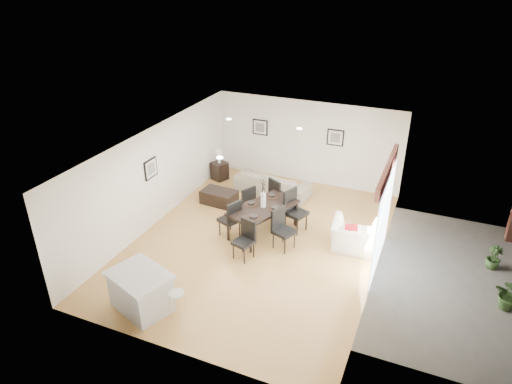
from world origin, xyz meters
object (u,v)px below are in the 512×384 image
at_px(dining_chair_enear, 281,226).
at_px(dining_chair_head, 246,237).
at_px(armchair, 355,236).
at_px(dining_chair_foot, 277,194).
at_px(bar_stool, 177,296).
at_px(side_table, 220,171).
at_px(dining_chair_wnear, 232,217).
at_px(kitchen_island, 141,291).
at_px(sofa, 272,183).
at_px(dining_table, 263,209).
at_px(dining_chair_efar, 293,208).
at_px(dining_chair_wfar, 246,202).
at_px(coffee_table, 219,197).

bearing_deg(dining_chair_enear, dining_chair_head, 159.22).
bearing_deg(armchair, dining_chair_enear, 14.03).
bearing_deg(dining_chair_foot, bar_stool, 115.71).
xyz_separation_m(dining_chair_enear, side_table, (-3.26, 2.98, -0.30)).
xyz_separation_m(dining_chair_wnear, dining_chair_enear, (1.34, 0.07, 0.00)).
bearing_deg(dining_chair_foot, dining_chair_wnear, 98.80).
xyz_separation_m(dining_chair_wnear, kitchen_island, (-0.53, -3.20, -0.15)).
bearing_deg(sofa, dining_table, 110.38).
distance_m(sofa, dining_chair_wnear, 2.77).
bearing_deg(dining_chair_foot, dining_table, 121.34).
xyz_separation_m(armchair, dining_table, (-2.41, -0.18, 0.33)).
distance_m(dining_table, dining_chair_efar, 0.84).
height_order(dining_table, side_table, dining_table).
xyz_separation_m(dining_chair_enear, dining_chair_foot, (-0.71, 1.62, -0.00)).
height_order(dining_chair_efar, kitchen_island, dining_chair_efar).
xyz_separation_m(dining_chair_wnear, dining_chair_wfar, (-0.00, 0.94, -0.01)).
distance_m(armchair, dining_table, 2.44).
bearing_deg(dining_chair_efar, dining_chair_wnear, 146.69).
height_order(dining_chair_wfar, dining_chair_foot, dining_chair_foot).
relative_size(dining_chair_head, bar_stool, 1.49).
height_order(dining_chair_head, kitchen_island, dining_chair_head).
relative_size(dining_chair_wnear, coffee_table, 1.03).
distance_m(armchair, dining_chair_head, 2.75).
bearing_deg(dining_chair_wnear, dining_table, 150.39).
relative_size(side_table, kitchen_island, 0.40).
xyz_separation_m(dining_chair_wnear, coffee_table, (-1.16, 1.53, -0.39)).
xyz_separation_m(dining_chair_foot, side_table, (-2.54, 1.36, -0.30)).
bearing_deg(coffee_table, dining_table, -25.29).
height_order(armchair, dining_chair_head, dining_chair_head).
relative_size(coffee_table, side_table, 1.73).
relative_size(sofa, dining_chair_efar, 2.04).
distance_m(sofa, dining_chair_efar, 2.18).
xyz_separation_m(dining_chair_wfar, dining_chair_head, (0.70, -1.61, -0.03)).
relative_size(dining_chair_head, kitchen_island, 0.67).
distance_m(dining_chair_wfar, coffee_table, 1.35).
relative_size(sofa, dining_chair_foot, 2.19).
height_order(dining_chair_efar, side_table, dining_chair_efar).
relative_size(sofa, dining_chair_head, 2.35).
distance_m(dining_table, dining_chair_foot, 1.19).
relative_size(armchair, dining_chair_foot, 1.09).
relative_size(dining_chair_foot, side_table, 1.79).
relative_size(dining_chair_wfar, dining_chair_head, 1.05).
bearing_deg(dining_table, side_table, 156.55).
xyz_separation_m(side_table, bar_stool, (2.25, -6.25, 0.28)).
height_order(sofa, dining_chair_head, dining_chair_head).
bearing_deg(dining_chair_efar, kitchen_island, 175.66).
bearing_deg(dining_chair_wnear, side_table, -124.61).
xyz_separation_m(dining_chair_wfar, side_table, (-1.91, 2.11, -0.28)).
relative_size(dining_table, dining_chair_wfar, 2.02).
height_order(dining_chair_efar, bar_stool, dining_chair_efar).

